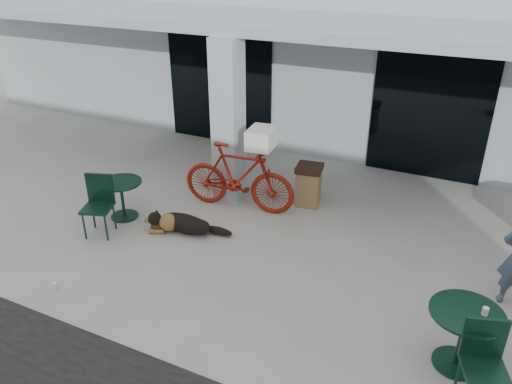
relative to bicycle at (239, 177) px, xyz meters
The scene contains 16 objects.
ground 2.29m from the bicycle, 60.18° to the right, with size 80.00×80.00×0.00m, color #B3B0A9.
building 6.88m from the bicycle, 80.63° to the left, with size 22.00×7.00×4.50m, color #AEC0C5.
storefront_glass_left 3.80m from the bicycle, 124.42° to the left, with size 2.80×0.06×2.70m, color black.
storefront_glass_right 4.28m from the bicycle, 46.83° to the left, with size 2.40×0.06×2.70m, color black.
column 1.07m from the bicycle, 135.77° to the left, with size 0.50×0.50×3.12m, color #AEC0C5.
overhang 3.26m from the bicycle, 57.35° to the left, with size 22.00×2.80×0.18m, color #AEC0C5.
bicycle is the anchor object (origin of this frame).
laundry_basket 0.95m from the bicycle, ahead, with size 0.60×0.44×0.36m, color white.
dog 1.36m from the bicycle, 110.48° to the right, with size 1.15×0.38×0.38m, color black, non-canonical shape.
cup_near_dog 3.70m from the bicycle, 111.18° to the right, with size 0.07×0.07×0.09m, color white.
cafe_table_near 2.18m from the bicycle, 145.28° to the right, with size 0.77×0.77×0.72m, color #133728, non-canonical shape.
cafe_chair_near 2.58m from the bicycle, 132.77° to the right, with size 0.48×0.53×1.06m, color #133728, non-canonical shape.
cafe_table_far 4.84m from the bicycle, 29.75° to the right, with size 0.86×0.86×0.80m, color #133728, non-canonical shape.
cafe_chair_far_a 5.33m from the bicycle, 32.99° to the right, with size 0.46×0.50×1.01m, color #133728, non-canonical shape.
cup_on_table 4.98m from the bicycle, 28.39° to the right, with size 0.07×0.07×0.10m, color white.
trash_receptacle 1.37m from the bicycle, 32.74° to the left, with size 0.48×0.48×0.82m, color olive, non-canonical shape.
Camera 1 is at (2.86, -5.59, 4.59)m, focal length 35.00 mm.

